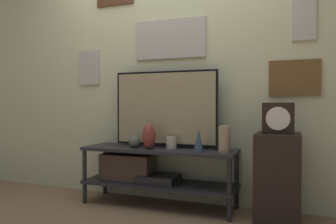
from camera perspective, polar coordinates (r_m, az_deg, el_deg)
ground_plane at (r=2.96m, az=-3.60°, el=-17.32°), size 12.00×12.00×0.00m
wall_back at (r=3.30m, az=0.23°, el=8.55°), size 6.40×0.08×2.70m
media_console at (r=3.14m, az=-3.73°, el=-9.77°), size 1.44×0.42×0.54m
television at (r=3.11m, az=-0.49°, el=0.66°), size 1.02×0.05×0.72m
vase_tall_ceramic at (r=2.81m, az=9.80°, el=-4.68°), size 0.10×0.10×0.22m
vase_slim_bronze at (r=2.81m, az=5.35°, el=-4.97°), size 0.09×0.09×0.20m
vase_urn_stoneware at (r=3.00m, az=-3.33°, el=-4.25°), size 0.12×0.13×0.23m
vase_round_glass at (r=3.09m, az=-5.83°, el=-5.13°), size 0.12×0.12×0.12m
candle_jar at (r=3.01m, az=0.59°, el=-5.37°), size 0.10×0.10×0.11m
side_table at (r=2.87m, az=18.56°, el=-10.62°), size 0.35×0.40×0.71m
mantel_clock at (r=2.78m, az=18.64°, el=-1.04°), size 0.25×0.11×0.25m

